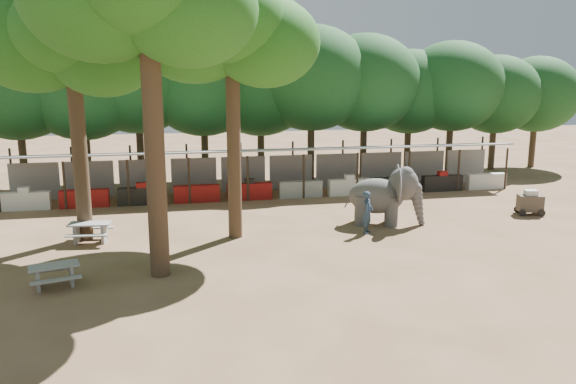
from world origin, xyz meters
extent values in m
plane|color=brown|center=(0.00, 0.00, 0.00)|extent=(100.00, 100.00, 0.00)
cube|color=#96989E|center=(0.00, 14.00, 2.50)|extent=(28.00, 2.99, 0.39)
cylinder|color=#2D2319|center=(-12.60, 12.65, 1.20)|extent=(0.12, 0.12, 2.40)
cylinder|color=#2D2319|center=(-12.60, 15.35, 1.40)|extent=(0.12, 0.12, 2.80)
cube|color=silver|center=(-12.60, 12.90, 0.45)|extent=(2.38, 0.50, 0.90)
cube|color=gray|center=(-12.60, 15.30, 1.00)|extent=(2.52, 0.12, 2.00)
cylinder|color=#2D2319|center=(-9.80, 12.65, 1.20)|extent=(0.12, 0.12, 2.40)
cylinder|color=#2D2319|center=(-9.80, 15.35, 1.40)|extent=(0.12, 0.12, 2.80)
cube|color=maroon|center=(-9.80, 12.90, 0.45)|extent=(2.38, 0.50, 0.90)
cube|color=gray|center=(-9.80, 15.30, 1.00)|extent=(2.52, 0.12, 2.00)
cylinder|color=#2D2319|center=(-7.00, 12.65, 1.20)|extent=(0.12, 0.12, 2.40)
cylinder|color=#2D2319|center=(-7.00, 15.35, 1.40)|extent=(0.12, 0.12, 2.80)
cube|color=black|center=(-7.00, 12.90, 0.45)|extent=(2.38, 0.50, 0.90)
cube|color=gray|center=(-7.00, 15.30, 1.00)|extent=(2.52, 0.12, 2.00)
cylinder|color=#2D2319|center=(-4.20, 12.65, 1.20)|extent=(0.12, 0.12, 2.40)
cylinder|color=#2D2319|center=(-4.20, 15.35, 1.40)|extent=(0.12, 0.12, 2.80)
cube|color=maroon|center=(-4.20, 12.90, 0.45)|extent=(2.38, 0.50, 0.90)
cube|color=gray|center=(-4.20, 15.30, 1.00)|extent=(2.52, 0.12, 2.00)
cylinder|color=#2D2319|center=(-1.40, 12.65, 1.20)|extent=(0.12, 0.12, 2.40)
cylinder|color=#2D2319|center=(-1.40, 15.35, 1.40)|extent=(0.12, 0.12, 2.80)
cube|color=maroon|center=(-1.40, 12.90, 0.45)|extent=(2.38, 0.50, 0.90)
cube|color=gray|center=(-1.40, 15.30, 1.00)|extent=(2.52, 0.12, 2.00)
cylinder|color=#2D2319|center=(1.40, 12.65, 1.20)|extent=(0.12, 0.12, 2.40)
cylinder|color=#2D2319|center=(1.40, 15.35, 1.40)|extent=(0.12, 0.12, 2.80)
cube|color=gray|center=(1.40, 12.90, 0.45)|extent=(2.38, 0.50, 0.90)
cube|color=gray|center=(1.40, 15.30, 1.00)|extent=(2.52, 0.12, 2.00)
cylinder|color=#2D2319|center=(4.20, 12.65, 1.20)|extent=(0.12, 0.12, 2.40)
cylinder|color=#2D2319|center=(4.20, 15.35, 1.40)|extent=(0.12, 0.12, 2.80)
cube|color=silver|center=(4.20, 12.90, 0.45)|extent=(2.38, 0.50, 0.90)
cube|color=gray|center=(4.20, 15.30, 1.00)|extent=(2.52, 0.12, 2.00)
cylinder|color=#2D2319|center=(7.00, 12.65, 1.20)|extent=(0.12, 0.12, 2.40)
cylinder|color=#2D2319|center=(7.00, 15.35, 1.40)|extent=(0.12, 0.12, 2.80)
cube|color=black|center=(7.00, 12.90, 0.45)|extent=(2.38, 0.50, 0.90)
cube|color=gray|center=(7.00, 15.30, 1.00)|extent=(2.52, 0.12, 2.00)
cylinder|color=#2D2319|center=(9.80, 12.65, 1.20)|extent=(0.12, 0.12, 2.40)
cylinder|color=#2D2319|center=(9.80, 15.35, 1.40)|extent=(0.12, 0.12, 2.80)
cube|color=black|center=(9.80, 12.90, 0.45)|extent=(2.38, 0.50, 0.90)
cube|color=gray|center=(9.80, 15.30, 1.00)|extent=(2.52, 0.12, 2.00)
cylinder|color=#2D2319|center=(12.60, 12.65, 1.20)|extent=(0.12, 0.12, 2.40)
cylinder|color=#2D2319|center=(12.60, 15.35, 1.40)|extent=(0.12, 0.12, 2.80)
cube|color=silver|center=(12.60, 12.90, 0.45)|extent=(2.38, 0.50, 0.90)
cube|color=gray|center=(12.60, 15.30, 1.00)|extent=(2.52, 0.12, 2.00)
cylinder|color=#332316|center=(-9.00, 7.00, 4.60)|extent=(0.60, 0.60, 9.20)
cone|color=#332316|center=(-9.00, 7.00, 9.20)|extent=(0.57, 0.57, 2.88)
ellipsoid|color=#164E16|center=(-10.40, 7.30, 7.82)|extent=(4.80, 4.80, 3.94)
ellipsoid|color=#164E16|center=(-7.80, 6.40, 7.42)|extent=(4.20, 4.20, 3.44)
ellipsoid|color=#164E16|center=(-8.80, 8.10, 8.42)|extent=(5.20, 5.20, 4.26)
ellipsoid|color=#164E16|center=(-9.00, 5.70, 8.12)|extent=(3.80, 3.80, 3.12)
ellipsoid|color=#164E16|center=(-9.30, 7.20, 9.22)|extent=(4.40, 4.40, 3.61)
cylinder|color=#332316|center=(-6.00, 2.00, 5.20)|extent=(0.64, 0.64, 10.40)
ellipsoid|color=#164E16|center=(-4.80, 1.40, 8.44)|extent=(4.20, 4.20, 3.44)
cylinder|color=#332316|center=(-3.00, 6.00, 4.80)|extent=(0.56, 0.56, 9.60)
ellipsoid|color=#164E16|center=(-4.40, 6.30, 8.16)|extent=(4.80, 4.80, 3.94)
ellipsoid|color=#164E16|center=(-1.80, 5.40, 7.76)|extent=(4.20, 4.20, 3.44)
ellipsoid|color=#164E16|center=(-2.80, 7.10, 8.76)|extent=(5.20, 5.20, 4.26)
ellipsoid|color=#164E16|center=(-3.00, 4.70, 8.46)|extent=(3.80, 3.80, 3.12)
cylinder|color=#332316|center=(-13.33, 19.00, 1.87)|extent=(0.44, 0.44, 3.74)
ellipsoid|color=#133619|center=(-13.33, 19.00, 5.53)|extent=(6.46, 5.95, 5.61)
cylinder|color=#332316|center=(-10.00, 19.00, 1.87)|extent=(0.44, 0.44, 3.74)
ellipsoid|color=#133619|center=(-10.00, 19.00, 5.53)|extent=(6.46, 5.95, 5.61)
cylinder|color=#332316|center=(-6.67, 19.00, 1.87)|extent=(0.44, 0.44, 3.74)
ellipsoid|color=#133619|center=(-6.67, 19.00, 5.53)|extent=(6.46, 5.95, 5.61)
cylinder|color=#332316|center=(-3.33, 19.00, 1.87)|extent=(0.44, 0.44, 3.74)
ellipsoid|color=#133619|center=(-3.33, 19.00, 5.53)|extent=(6.46, 5.95, 5.61)
cylinder|color=#332316|center=(0.00, 19.00, 1.87)|extent=(0.44, 0.44, 3.74)
ellipsoid|color=#133619|center=(0.00, 19.00, 5.53)|extent=(6.46, 5.95, 5.61)
cylinder|color=#332316|center=(3.33, 19.00, 1.87)|extent=(0.44, 0.44, 3.74)
ellipsoid|color=#133619|center=(3.33, 19.00, 5.53)|extent=(6.46, 5.95, 5.61)
cylinder|color=#332316|center=(6.67, 19.00, 1.87)|extent=(0.44, 0.44, 3.74)
ellipsoid|color=#133619|center=(6.67, 19.00, 5.53)|extent=(6.46, 5.95, 5.61)
cylinder|color=#332316|center=(10.00, 19.00, 1.87)|extent=(0.44, 0.44, 3.74)
ellipsoid|color=#133619|center=(10.00, 19.00, 5.53)|extent=(6.46, 5.95, 5.61)
cylinder|color=#332316|center=(13.33, 19.00, 1.87)|extent=(0.44, 0.44, 3.74)
ellipsoid|color=#133619|center=(13.33, 19.00, 5.53)|extent=(6.46, 5.95, 5.61)
cylinder|color=#332316|center=(16.67, 19.00, 1.87)|extent=(0.44, 0.44, 3.74)
ellipsoid|color=#133619|center=(16.67, 19.00, 5.53)|extent=(6.46, 5.95, 5.61)
cylinder|color=#332316|center=(20.00, 19.00, 1.87)|extent=(0.44, 0.44, 3.74)
ellipsoid|color=#133619|center=(20.00, 19.00, 5.53)|extent=(6.46, 5.95, 5.61)
ellipsoid|color=#403E3E|center=(3.41, 6.76, 1.27)|extent=(2.77, 2.16, 1.57)
cylinder|color=#403E3E|center=(2.65, 6.63, 0.66)|extent=(0.72, 0.72, 1.32)
cylinder|color=#403E3E|center=(2.90, 7.33, 0.66)|extent=(0.72, 0.72, 1.32)
cylinder|color=#403E3E|center=(3.91, 6.18, 0.66)|extent=(0.72, 0.72, 1.32)
cylinder|color=#403E3E|center=(4.16, 6.88, 0.66)|extent=(0.72, 0.72, 1.32)
ellipsoid|color=#403E3E|center=(4.50, 6.37, 1.83)|extent=(1.64, 1.48, 1.46)
ellipsoid|color=#403E3E|center=(4.04, 5.77, 1.87)|extent=(0.62, 1.20, 1.50)
ellipsoid|color=#403E3E|center=(4.52, 7.11, 1.87)|extent=(0.62, 1.20, 1.50)
cone|color=#403E3E|center=(5.17, 6.12, 0.83)|extent=(0.77, 0.77, 1.65)
imported|color=#26384C|center=(2.49, 5.36, 0.90)|extent=(0.72, 0.78, 1.80)
cube|color=gray|center=(-9.22, 1.56, 0.71)|extent=(1.60, 1.04, 0.06)
cube|color=gray|center=(-9.70, 1.44, 0.34)|extent=(0.24, 0.59, 0.69)
cube|color=gray|center=(-8.75, 1.69, 0.34)|extent=(0.24, 0.59, 0.69)
cube|color=gray|center=(-9.09, 1.04, 0.41)|extent=(1.48, 0.61, 0.05)
cube|color=gray|center=(-9.36, 2.08, 0.41)|extent=(1.48, 0.61, 0.05)
cube|color=gray|center=(-8.74, 6.41, 0.77)|extent=(1.69, 0.95, 0.06)
cube|color=gray|center=(-9.27, 6.48, 0.37)|extent=(0.19, 0.65, 0.75)
cube|color=gray|center=(-8.21, 6.34, 0.37)|extent=(0.19, 0.65, 0.75)
cube|color=gray|center=(-8.82, 5.83, 0.45)|extent=(1.62, 0.48, 0.05)
cube|color=gray|center=(-8.66, 6.99, 0.45)|extent=(1.62, 0.48, 0.05)
cube|color=#3A3028|center=(11.22, 6.79, 0.56)|extent=(1.25, 0.95, 0.78)
cylinder|color=black|center=(10.69, 6.56, 0.17)|extent=(0.34, 0.16, 0.33)
cylinder|color=black|center=(11.54, 6.31, 0.17)|extent=(0.34, 0.16, 0.33)
cylinder|color=black|center=(10.89, 7.27, 0.17)|extent=(0.34, 0.16, 0.33)
cylinder|color=black|center=(11.75, 7.02, 0.17)|extent=(0.34, 0.16, 0.33)
cube|color=silver|center=(11.22, 6.79, 1.06)|extent=(0.66, 0.58, 0.28)
camera|label=1|loc=(-5.60, -16.26, 6.50)|focal=35.00mm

